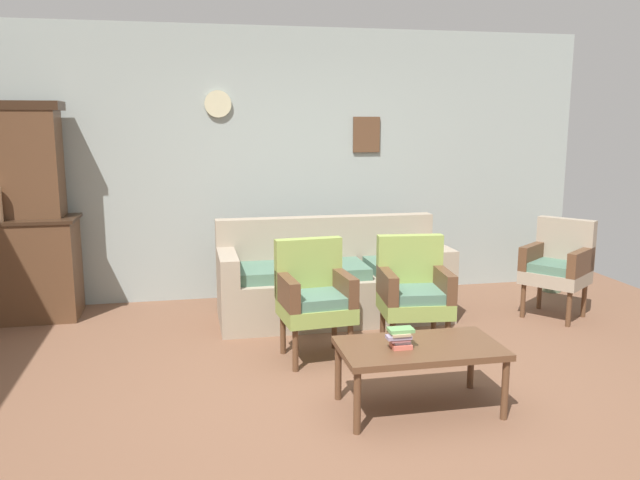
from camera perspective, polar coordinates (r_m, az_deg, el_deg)
The scene contains 11 objects.
ground_plane at distance 4.33m, azimuth 1.53°, elevation -13.80°, with size 7.68×7.68×0.00m, color brown.
wall_back_with_decor at distance 6.55m, azimuth -3.64°, elevation 6.71°, with size 6.40×0.09×2.70m.
side_cabinet at distance 6.43m, azimuth -25.56°, elevation -2.35°, with size 1.16×0.55×0.93m.
cabinet_upper_hutch at distance 6.38m, azimuth -26.09°, elevation 6.46°, with size 0.99×0.38×1.03m.
floral_couch at distance 5.90m, azimuth 1.12°, elevation -3.81°, with size 2.08×0.81×0.90m.
armchair_near_cabinet at distance 4.86m, azimuth -0.54°, elevation -4.82°, with size 0.56×0.54×0.90m.
armchair_row_middle at distance 5.05m, azimuth 8.32°, elevation -4.34°, with size 0.57×0.54×0.90m.
wingback_chair_by_fireplace at distance 6.28m, azimuth 20.41°, elevation -1.97°, with size 0.71×0.71×0.90m.
coffee_table at distance 4.08m, azimuth 8.85°, elevation -9.81°, with size 1.00×0.56×0.42m.
book_stack_on_table at distance 3.97m, azimuth 7.15°, elevation -8.62°, with size 0.17×0.11×0.12m.
floor_vase_by_wall at distance 7.22m, azimuth 20.04°, elevation -1.95°, with size 0.19×0.19×0.61m, color #5E7154.
Camera 1 is at (-0.90, -3.84, 1.78)m, focal length 35.99 mm.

